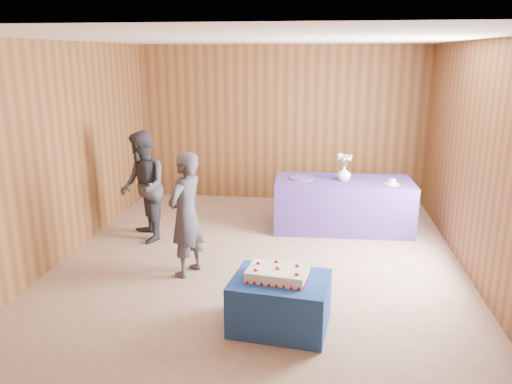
% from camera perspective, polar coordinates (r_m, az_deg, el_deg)
% --- Properties ---
extents(ground, '(6.00, 6.00, 0.00)m').
position_cam_1_polar(ground, '(6.28, 0.31, -8.31)').
color(ground, gray).
rests_on(ground, ground).
extents(room_shell, '(5.04, 6.04, 2.72)m').
position_cam_1_polar(room_shell, '(5.80, 0.34, 8.22)').
color(room_shell, brown).
rests_on(room_shell, ground).
extents(cake_table, '(0.98, 0.80, 0.50)m').
position_cam_1_polar(cake_table, '(4.87, 2.77, -12.54)').
color(cake_table, '#1B4697').
rests_on(cake_table, ground).
extents(serving_table, '(2.03, 0.96, 0.75)m').
position_cam_1_polar(serving_table, '(7.53, 9.90, -1.43)').
color(serving_table, '#4F3696').
rests_on(serving_table, ground).
extents(sheet_cake, '(0.63, 0.47, 0.13)m').
position_cam_1_polar(sheet_cake, '(4.74, 2.47, -9.28)').
color(sheet_cake, white).
rests_on(sheet_cake, cake_table).
extents(vase, '(0.23, 0.23, 0.21)m').
position_cam_1_polar(vase, '(7.39, 10.01, 2.10)').
color(vase, white).
rests_on(vase, serving_table).
extents(flower_spray, '(0.22, 0.22, 0.17)m').
position_cam_1_polar(flower_spray, '(7.33, 10.10, 3.97)').
color(flower_spray, '#336F2C').
rests_on(flower_spray, vase).
extents(platter, '(0.44, 0.44, 0.02)m').
position_cam_1_polar(platter, '(7.42, 5.19, 1.58)').
color(platter, '#52458A').
rests_on(platter, serving_table).
extents(plate, '(0.26, 0.26, 0.01)m').
position_cam_1_polar(plate, '(7.35, 15.27, 0.91)').
color(plate, silver).
rests_on(plate, serving_table).
extents(cake_slice, '(0.10, 0.10, 0.09)m').
position_cam_1_polar(cake_slice, '(7.34, 15.29, 1.23)').
color(cake_slice, white).
rests_on(cake_slice, plate).
extents(knife, '(0.26, 0.07, 0.00)m').
position_cam_1_polar(knife, '(7.21, 15.49, 0.58)').
color(knife, '#BABABF').
rests_on(knife, serving_table).
extents(guest_left, '(0.53, 0.63, 1.48)m').
position_cam_1_polar(guest_left, '(5.84, -8.02, -2.59)').
color(guest_left, '#383741').
rests_on(guest_left, ground).
extents(guest_right, '(0.89, 0.94, 1.54)m').
position_cam_1_polar(guest_right, '(7.04, -12.78, 0.57)').
color(guest_right, '#303039').
rests_on(guest_right, ground).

